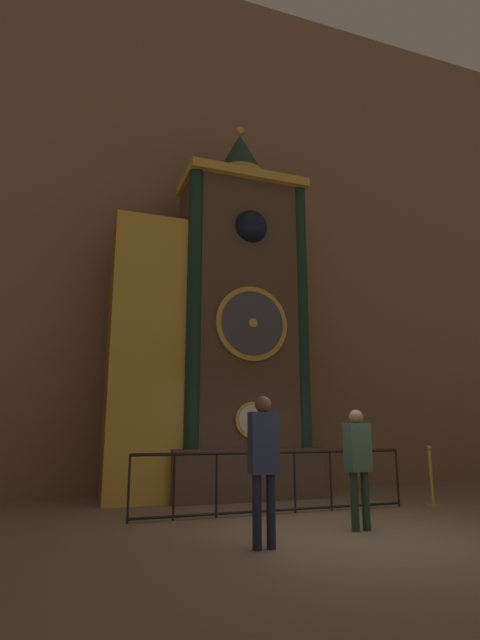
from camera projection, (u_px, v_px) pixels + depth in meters
ground_plane at (352, 535)px, 6.59m from camera, size 28.00×28.00×0.00m
cathedral_back_wall at (224, 218)px, 12.86m from camera, size 24.00×0.32×13.41m
clock_tower at (218, 329)px, 10.79m from camera, size 4.41×1.81×8.50m
railing_fence at (276, 478)px, 8.33m from camera, size 4.89×0.05×1.01m
visitor_near at (263, 455)px, 6.04m from camera, size 0.36×0.25×1.77m
visitor_far at (358, 457)px, 7.07m from camera, size 0.35×0.23×1.65m
stanchion_post at (432, 486)px, 9.18m from camera, size 0.28×0.28×1.07m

